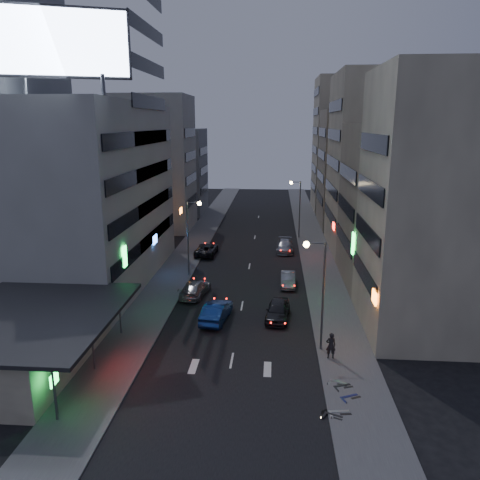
# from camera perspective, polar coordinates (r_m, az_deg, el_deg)

# --- Properties ---
(ground) EXTENTS (180.00, 180.00, 0.00)m
(ground) POSITION_cam_1_polar(r_m,az_deg,el_deg) (30.08, -1.76, -18.11)
(ground) COLOR black
(ground) RESTS_ON ground
(sidewalk_left) EXTENTS (4.00, 120.00, 0.12)m
(sidewalk_left) POSITION_cam_1_polar(r_m,az_deg,el_deg) (58.56, -6.47, -1.80)
(sidewalk_left) COLOR #4C4C4F
(sidewalk_left) RESTS_ON ground
(sidewalk_right) EXTENTS (4.00, 120.00, 0.12)m
(sidewalk_right) POSITION_cam_1_polar(r_m,az_deg,el_deg) (57.79, 9.33, -2.12)
(sidewalk_right) COLOR #4C4C4F
(sidewalk_right) RESTS_ON ground
(food_court) EXTENTS (11.00, 13.00, 3.88)m
(food_court) POSITION_cam_1_polar(r_m,az_deg,el_deg) (34.94, -25.17, -11.03)
(food_court) COLOR beige
(food_court) RESTS_ON ground
(white_building) EXTENTS (14.00, 24.00, 18.00)m
(white_building) POSITION_cam_1_polar(r_m,az_deg,el_deg) (49.93, -19.17, 5.24)
(white_building) COLOR #A3A39F
(white_building) RESTS_ON ground
(shophouse_near) EXTENTS (10.00, 11.00, 20.00)m
(shophouse_near) POSITION_cam_1_polar(r_m,az_deg,el_deg) (38.30, 22.91, 3.93)
(shophouse_near) COLOR beige
(shophouse_near) RESTS_ON ground
(shophouse_mid) EXTENTS (11.00, 12.00, 16.00)m
(shophouse_mid) POSITION_cam_1_polar(r_m,az_deg,el_deg) (49.63, 19.15, 4.02)
(shophouse_mid) COLOR gray
(shophouse_mid) RESTS_ON ground
(shophouse_far) EXTENTS (10.00, 14.00, 22.00)m
(shophouse_far) POSITION_cam_1_polar(r_m,az_deg,el_deg) (61.72, 15.91, 8.91)
(shophouse_far) COLOR beige
(shophouse_far) RESTS_ON ground
(far_left_a) EXTENTS (11.00, 10.00, 20.00)m
(far_left_a) POSITION_cam_1_polar(r_m,az_deg,el_deg) (72.88, -10.36, 9.15)
(far_left_a) COLOR #A3A39F
(far_left_a) RESTS_ON ground
(far_left_b) EXTENTS (12.00, 10.00, 15.00)m
(far_left_b) POSITION_cam_1_polar(r_m,az_deg,el_deg) (85.81, -8.44, 8.27)
(far_left_b) COLOR gray
(far_left_b) RESTS_ON ground
(far_right_a) EXTENTS (11.00, 12.00, 18.00)m
(far_right_a) POSITION_cam_1_polar(r_m,az_deg,el_deg) (76.68, 14.00, 8.45)
(far_right_a) COLOR gray
(far_right_a) RESTS_ON ground
(far_right_b) EXTENTS (12.00, 12.00, 24.00)m
(far_right_b) POSITION_cam_1_polar(r_m,az_deg,el_deg) (90.35, 12.97, 11.22)
(far_right_b) COLOR beige
(far_right_b) RESTS_ON ground
(billboard) EXTENTS (9.52, 3.75, 6.20)m
(billboard) POSITION_cam_1_polar(r_m,az_deg,el_deg) (39.04, -21.11, 21.52)
(billboard) COLOR #595B60
(billboard) RESTS_ON white_building
(street_lamp_right_near) EXTENTS (1.60, 0.44, 8.02)m
(street_lamp_right_near) POSITION_cam_1_polar(r_m,az_deg,el_deg) (33.21, 9.50, -4.83)
(street_lamp_right_near) COLOR #595B60
(street_lamp_right_near) RESTS_ON sidewalk_right
(street_lamp_left) EXTENTS (1.60, 0.44, 8.02)m
(street_lamp_left) POSITION_cam_1_polar(r_m,az_deg,el_deg) (49.26, -5.95, 1.53)
(street_lamp_left) COLOR #595B60
(street_lamp_left) RESTS_ON sidewalk_left
(street_lamp_right_far) EXTENTS (1.60, 0.44, 8.02)m
(street_lamp_right_far) POSITION_cam_1_polar(r_m,az_deg,el_deg) (66.23, 6.98, 4.75)
(street_lamp_right_far) COLOR #595B60
(street_lamp_right_far) RESTS_ON sidewalk_right
(parked_car_right_near) EXTENTS (2.31, 4.73, 1.55)m
(parked_car_right_near) POSITION_cam_1_polar(r_m,az_deg,el_deg) (39.69, 4.64, -8.54)
(parked_car_right_near) COLOR #222327
(parked_car_right_near) RESTS_ON ground
(parked_car_right_mid) EXTENTS (1.50, 4.12, 1.35)m
(parked_car_right_mid) POSITION_cam_1_polar(r_m,az_deg,el_deg) (47.57, 5.87, -4.80)
(parked_car_right_mid) COLOR #929599
(parked_car_right_mid) RESTS_ON ground
(parked_car_left) EXTENTS (2.56, 5.30, 1.45)m
(parked_car_left) POSITION_cam_1_polar(r_m,az_deg,el_deg) (58.32, -4.11, -1.13)
(parked_car_left) COLOR black
(parked_car_left) RESTS_ON ground
(parked_car_right_far) EXTENTS (2.15, 5.09, 1.46)m
(parked_car_right_far) POSITION_cam_1_polar(r_m,az_deg,el_deg) (59.92, 5.50, -0.74)
(parked_car_right_far) COLOR #9C9DA4
(parked_car_right_far) RESTS_ON ground
(road_car_blue) EXTENTS (2.36, 5.13, 1.63)m
(road_car_blue) POSITION_cam_1_polar(r_m,az_deg,el_deg) (39.30, -2.90, -8.69)
(road_car_blue) COLOR navy
(road_car_blue) RESTS_ON ground
(road_car_silver) EXTENTS (2.69, 5.27, 1.46)m
(road_car_silver) POSITION_cam_1_polar(r_m,az_deg,el_deg) (44.87, -5.51, -5.89)
(road_car_silver) COLOR #9FA1A7
(road_car_silver) RESTS_ON ground
(person) EXTENTS (0.70, 0.48, 1.88)m
(person) POSITION_cam_1_polar(r_m,az_deg,el_deg) (33.75, 11.02, -12.51)
(person) COLOR black
(person) RESTS_ON sidewalk_right
(scooter_black_a) EXTENTS (1.12, 1.67, 0.97)m
(scooter_black_a) POSITION_cam_1_polar(r_m,az_deg,el_deg) (28.20, 12.59, -19.45)
(scooter_black_a) COLOR black
(scooter_black_a) RESTS_ON sidewalk_right
(scooter_silver_a) EXTENTS (0.83, 1.86, 1.09)m
(scooter_silver_a) POSITION_cam_1_polar(r_m,az_deg,el_deg) (28.77, 13.21, -18.59)
(scooter_silver_a) COLOR #B6B8BE
(scooter_silver_a) RESTS_ON sidewalk_right
(scooter_blue) EXTENTS (1.25, 1.83, 1.07)m
(scooter_blue) POSITION_cam_1_polar(r_m,az_deg,el_deg) (30.35, 14.07, -16.82)
(scooter_blue) COLOR navy
(scooter_blue) RESTS_ON sidewalk_right
(scooter_black_b) EXTENTS (1.11, 1.80, 1.04)m
(scooter_black_b) POSITION_cam_1_polar(r_m,az_deg,el_deg) (31.25, 13.27, -15.82)
(scooter_black_b) COLOR black
(scooter_black_b) RESTS_ON sidewalk_right
(scooter_silver_b) EXTENTS (1.11, 1.75, 1.02)m
(scooter_silver_b) POSITION_cam_1_polar(r_m,az_deg,el_deg) (31.25, 13.03, -15.83)
(scooter_silver_b) COLOR #A0A2A8
(scooter_silver_b) RESTS_ON sidewalk_right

